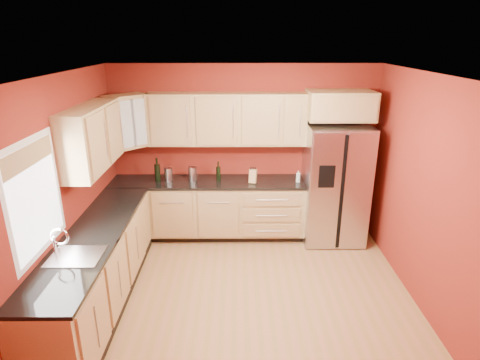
% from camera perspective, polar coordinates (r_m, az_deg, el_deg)
% --- Properties ---
extents(floor, '(4.00, 4.00, 0.00)m').
position_cam_1_polar(floor, '(4.95, 0.87, -17.02)').
color(floor, olive).
rests_on(floor, ground).
extents(ceiling, '(4.00, 4.00, 0.00)m').
position_cam_1_polar(ceiling, '(3.98, 1.07, 14.53)').
color(ceiling, white).
rests_on(ceiling, wall_back).
extents(wall_back, '(4.00, 0.04, 2.60)m').
position_cam_1_polar(wall_back, '(6.19, 0.55, 4.18)').
color(wall_back, maroon).
rests_on(wall_back, floor).
extents(wall_front, '(4.00, 0.04, 2.60)m').
position_cam_1_polar(wall_front, '(2.57, 2.01, -20.50)').
color(wall_front, maroon).
rests_on(wall_front, floor).
extents(wall_left, '(0.04, 4.00, 2.60)m').
position_cam_1_polar(wall_left, '(4.70, -24.25, -2.79)').
color(wall_left, maroon).
rests_on(wall_left, floor).
extents(wall_right, '(0.04, 4.00, 2.60)m').
position_cam_1_polar(wall_right, '(4.78, 25.71, -2.65)').
color(wall_right, maroon).
rests_on(wall_right, floor).
extents(base_cabinets_back, '(2.90, 0.60, 0.88)m').
position_cam_1_polar(base_cabinets_back, '(6.21, -4.52, -4.25)').
color(base_cabinets_back, '#A0834D').
rests_on(base_cabinets_back, floor).
extents(base_cabinets_left, '(0.60, 2.80, 0.88)m').
position_cam_1_polar(base_cabinets_left, '(4.96, -19.60, -12.07)').
color(base_cabinets_left, '#A0834D').
rests_on(base_cabinets_left, floor).
extents(countertop_back, '(2.90, 0.62, 0.04)m').
position_cam_1_polar(countertop_back, '(6.03, -4.64, -0.29)').
color(countertop_back, black).
rests_on(countertop_back, base_cabinets_back).
extents(countertop_left, '(0.62, 2.80, 0.04)m').
position_cam_1_polar(countertop_left, '(4.74, -20.12, -7.33)').
color(countertop_left, black).
rests_on(countertop_left, base_cabinets_left).
extents(upper_cabinets_back, '(2.30, 0.33, 0.75)m').
position_cam_1_polar(upper_cabinets_back, '(5.91, -1.86, 8.66)').
color(upper_cabinets_back, '#A0834D').
rests_on(upper_cabinets_back, wall_back).
extents(upper_cabinets_left, '(0.33, 1.35, 0.75)m').
position_cam_1_polar(upper_cabinets_left, '(5.13, -20.27, 5.72)').
color(upper_cabinets_left, '#A0834D').
rests_on(upper_cabinets_left, wall_left).
extents(corner_upper_cabinet, '(0.67, 0.67, 0.75)m').
position_cam_1_polar(corner_upper_cabinet, '(5.96, -15.82, 8.01)').
color(corner_upper_cabinet, '#A0834D').
rests_on(corner_upper_cabinet, wall_back).
extents(over_fridge_cabinet, '(0.92, 0.60, 0.40)m').
position_cam_1_polar(over_fridge_cabinet, '(5.91, 14.04, 10.31)').
color(over_fridge_cabinet, '#A0834D').
rests_on(over_fridge_cabinet, wall_back).
extents(refrigerator, '(0.90, 0.75, 1.78)m').
position_cam_1_polar(refrigerator, '(6.13, 13.31, -0.54)').
color(refrigerator, silver).
rests_on(refrigerator, floor).
extents(window, '(0.03, 0.90, 1.00)m').
position_cam_1_polar(window, '(4.19, -27.09, -2.23)').
color(window, white).
rests_on(window, wall_left).
extents(sink_faucet, '(0.50, 0.42, 0.30)m').
position_cam_1_polar(sink_faucet, '(4.25, -22.55, -8.30)').
color(sink_faucet, white).
rests_on(sink_faucet, countertop_left).
extents(canister_left, '(0.13, 0.13, 0.20)m').
position_cam_1_polar(canister_left, '(6.08, -10.14, 0.80)').
color(canister_left, silver).
rests_on(canister_left, countertop_back).
extents(canister_right, '(0.16, 0.16, 0.21)m').
position_cam_1_polar(canister_right, '(6.03, -6.74, 0.88)').
color(canister_right, silver).
rests_on(canister_right, countertop_back).
extents(wine_bottle_a, '(0.10, 0.10, 0.36)m').
position_cam_1_polar(wine_bottle_a, '(6.04, -11.68, 1.41)').
color(wine_bottle_a, black).
rests_on(wine_bottle_a, countertop_back).
extents(wine_bottle_b, '(0.08, 0.08, 0.30)m').
position_cam_1_polar(wine_bottle_b, '(5.97, -3.10, 1.25)').
color(wine_bottle_b, black).
rests_on(wine_bottle_b, countertop_back).
extents(knife_block, '(0.12, 0.11, 0.20)m').
position_cam_1_polar(knife_block, '(5.91, 1.85, 0.57)').
color(knife_block, tan).
rests_on(knife_block, countertop_back).
extents(soap_dispenser, '(0.07, 0.07, 0.17)m').
position_cam_1_polar(soap_dispenser, '(5.99, 8.27, 0.51)').
color(soap_dispenser, white).
rests_on(soap_dispenser, countertop_back).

